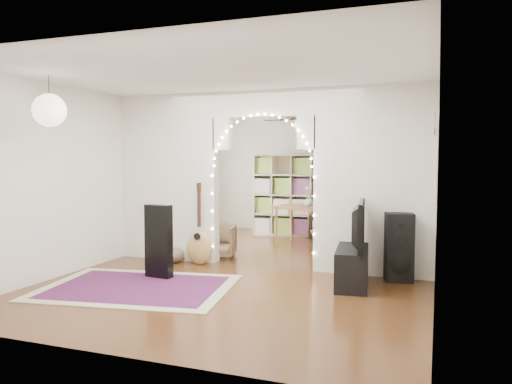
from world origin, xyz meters
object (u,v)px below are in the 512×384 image
(bookcase, at_px, (293,195))
(dining_chair_left, at_px, (217,241))
(floor_speaker, at_px, (399,247))
(dining_table, at_px, (308,210))
(dining_chair_right, at_px, (322,225))
(acoustic_guitar, at_px, (199,234))
(media_console, at_px, (352,267))

(bookcase, xyz_separation_m, dining_chair_left, (-0.55, -2.75, -0.60))
(floor_speaker, distance_m, dining_table, 2.94)
(dining_chair_right, bearing_deg, acoustic_guitar, -112.85)
(media_console, bearing_deg, acoustic_guitar, 162.30)
(floor_speaker, relative_size, dining_table, 0.70)
(acoustic_guitar, xyz_separation_m, media_console, (2.47, -0.48, -0.23))
(dining_chair_right, bearing_deg, dining_table, -95.32)
(media_console, xyz_separation_m, dining_chair_left, (-2.44, 1.08, 0.03))
(dining_table, bearing_deg, floor_speaker, -39.86)
(media_console, relative_size, dining_table, 0.75)
(dining_chair_left, bearing_deg, acoustic_guitar, -107.32)
(media_console, bearing_deg, bookcase, 109.64)
(floor_speaker, distance_m, dining_chair_left, 3.06)
(bookcase, distance_m, dining_chair_left, 2.87)
(bookcase, height_order, dining_table, bookcase)
(dining_chair_left, distance_m, dining_chair_right, 2.95)
(media_console, bearing_deg, dining_chair_left, 149.44)
(acoustic_guitar, distance_m, dining_chair_right, 3.53)
(media_console, distance_m, bookcase, 4.32)
(acoustic_guitar, distance_m, dining_table, 2.57)
(media_console, distance_m, dining_chair_right, 3.98)
(acoustic_guitar, relative_size, dining_chair_right, 1.96)
(dining_table, distance_m, dining_chair_right, 1.11)
(dining_chair_left, bearing_deg, dining_table, 40.89)
(media_console, height_order, dining_chair_left, dining_chair_left)
(dining_table, xyz_separation_m, dining_chair_left, (-1.15, -1.67, -0.40))
(acoustic_guitar, bearing_deg, dining_table, 65.95)
(acoustic_guitar, distance_m, bookcase, 3.42)
(floor_speaker, xyz_separation_m, dining_chair_right, (-1.79, 3.30, -0.21))
(dining_chair_right, bearing_deg, dining_chair_left, -116.40)
(dining_chair_left, bearing_deg, bookcase, 64.10)
(acoustic_guitar, height_order, bookcase, bookcase)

